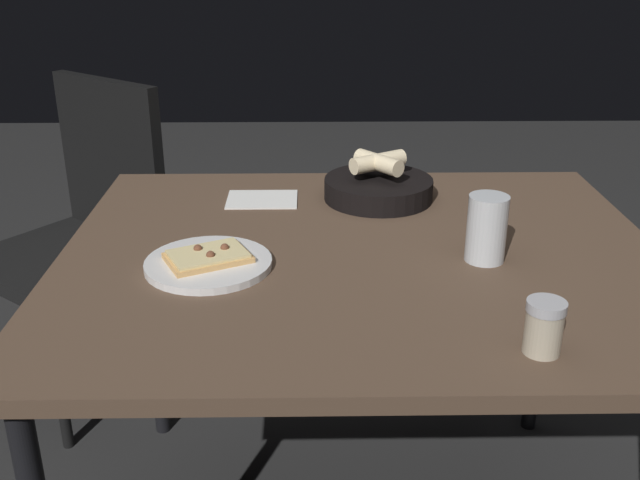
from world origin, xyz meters
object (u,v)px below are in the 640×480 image
object	(u,v)px
dining_table	(361,278)
chair_near	(86,222)
pepper_shaker	(543,330)
pizza_plate	(208,262)
beer_glass	(486,233)
bread_basket	(378,186)

from	to	relation	value
dining_table	chair_near	world-z (taller)	chair_near
pepper_shaker	pizza_plate	bearing A→B (deg)	-29.88
pizza_plate	chair_near	xyz separation A→B (m)	(0.46, -0.76, -0.22)
dining_table	beer_glass	xyz separation A→B (m)	(-0.23, 0.05, 0.11)
beer_glass	chair_near	xyz separation A→B (m)	(0.98, -0.74, -0.27)
pizza_plate	bread_basket	size ratio (longest dim) A/B	0.95
bread_basket	pizza_plate	bearing A→B (deg)	46.70
dining_table	bread_basket	distance (m)	0.31
pepper_shaker	bread_basket	bearing A→B (deg)	-74.61
chair_near	pizza_plate	bearing A→B (deg)	121.14
beer_glass	chair_near	size ratio (longest dim) A/B	0.14
bread_basket	pepper_shaker	bearing A→B (deg)	105.39
bread_basket	chair_near	xyz separation A→B (m)	(0.80, -0.40, -0.24)
pizza_plate	pepper_shaker	size ratio (longest dim) A/B	2.80
dining_table	beer_glass	distance (m)	0.26
chair_near	bread_basket	bearing A→B (deg)	153.48
bread_basket	pepper_shaker	world-z (taller)	bread_basket
pizza_plate	pepper_shaker	world-z (taller)	pepper_shaker
dining_table	bread_basket	world-z (taller)	bread_basket
pepper_shaker	chair_near	bearing A→B (deg)	-47.20
pizza_plate	pepper_shaker	bearing A→B (deg)	150.12
beer_glass	pizza_plate	bearing A→B (deg)	2.76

